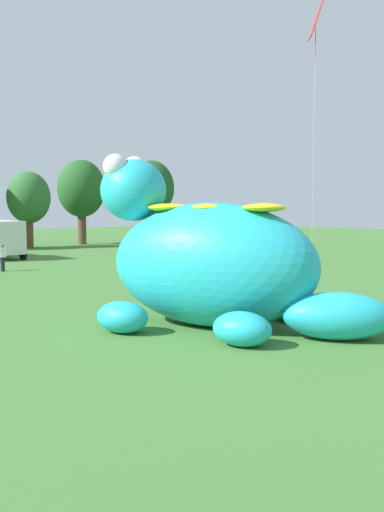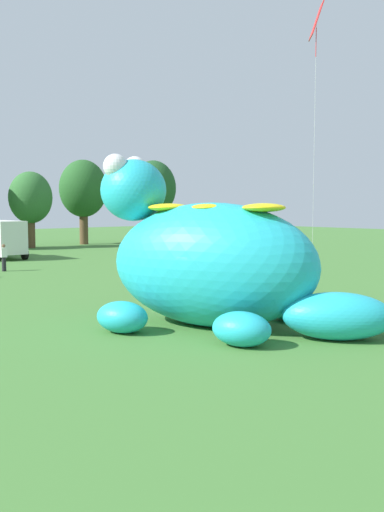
{
  "view_description": "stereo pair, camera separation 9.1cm",
  "coord_description": "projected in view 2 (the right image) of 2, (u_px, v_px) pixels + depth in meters",
  "views": [
    {
      "loc": [
        -12.99,
        -14.54,
        4.1
      ],
      "look_at": [
        0.58,
        0.43,
        2.34
      ],
      "focal_mm": 40.53,
      "sensor_mm": 36.0,
      "label": 1
    },
    {
      "loc": [
        -12.93,
        -14.6,
        4.1
      ],
      "look_at": [
        0.58,
        0.43,
        2.34
      ],
      "focal_mm": 40.53,
      "sensor_mm": 36.0,
      "label": 2
    }
  ],
  "objects": [
    {
      "name": "spectator_wandering",
      "position": [
        129.0,
        252.0,
        40.94
      ],
      "size": [
        0.38,
        0.26,
        1.71
      ],
      "color": "#726656",
      "rests_on": "ground"
    },
    {
      "name": "tree_right",
      "position": [
        83.0,
        189.0,
        61.06
      ],
      "size": [
        5.04,
        5.04,
        8.95
      ],
      "color": "brown",
      "rests_on": "ground"
    },
    {
      "name": "tree_mid_right",
      "position": [
        30.0,
        198.0,
        55.83
      ],
      "size": [
        4.17,
        4.17,
        7.4
      ],
      "color": "brown",
      "rests_on": "ground"
    },
    {
      "name": "tethered_flying_kite",
      "position": [
        316.0,
        27.0,
        24.49
      ],
      "size": [
        1.13,
        1.13,
        12.65
      ],
      "color": "brown",
      "rests_on": "ground"
    },
    {
      "name": "spectator_near_inflatable",
      "position": [
        4.0,
        258.0,
        36.16
      ],
      "size": [
        0.38,
        0.26,
        1.71
      ],
      "color": "black",
      "rests_on": "ground"
    },
    {
      "name": "ground_plane",
      "position": [
        188.0,
        326.0,
        19.78
      ],
      "size": [
        160.0,
        160.0,
        0.0
      ],
      "primitive_type": "plane",
      "color": "#427533"
    },
    {
      "name": "spectator_by_cars",
      "position": [
        138.0,
        270.0,
        29.06
      ],
      "size": [
        0.38,
        0.26,
        1.71
      ],
      "color": "black",
      "rests_on": "ground"
    },
    {
      "name": "giant_inflatable_creature",
      "position": [
        212.0,
        263.0,
        19.57
      ],
      "size": [
        8.57,
        10.43,
        5.94
      ],
      "color": "#23B2C6",
      "rests_on": "ground"
    },
    {
      "name": "tree_far_right",
      "position": [
        153.0,
        189.0,
        65.27
      ],
      "size": [
        5.18,
        5.18,
        9.2
      ],
      "color": "brown",
      "rests_on": "ground"
    }
  ]
}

